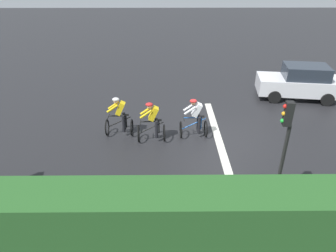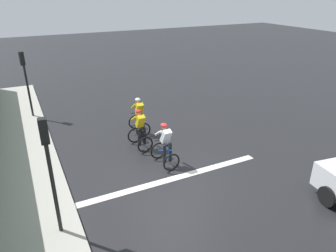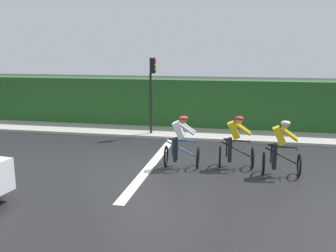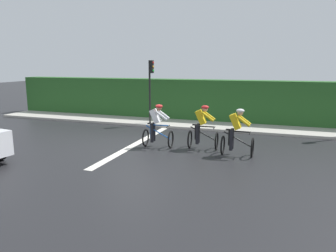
% 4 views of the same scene
% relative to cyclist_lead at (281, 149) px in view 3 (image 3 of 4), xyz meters
% --- Properties ---
extents(ground_plane, '(80.00, 80.00, 0.00)m').
position_rel_cyclist_lead_xyz_m(ground_plane, '(-0.39, -4.19, -0.80)').
color(ground_plane, black).
extents(sidewalk_kerb, '(2.80, 24.51, 0.12)m').
position_rel_cyclist_lead_xyz_m(sidewalk_kerb, '(-5.13, -2.19, -0.74)').
color(sidewalk_kerb, '#ADA89E').
rests_on(sidewalk_kerb, ground).
extents(stone_wall_low, '(0.44, 24.51, 0.45)m').
position_rel_cyclist_lead_xyz_m(stone_wall_low, '(-6.03, -2.19, -0.57)').
color(stone_wall_low, tan).
rests_on(stone_wall_low, ground).
extents(hedge_wall, '(1.10, 24.51, 2.31)m').
position_rel_cyclist_lead_xyz_m(hedge_wall, '(-6.33, -2.19, 0.36)').
color(hedge_wall, '#265623').
rests_on(hedge_wall, ground).
extents(road_marking_stop_line, '(7.00, 0.30, 0.01)m').
position_rel_cyclist_lead_xyz_m(road_marking_stop_line, '(-0.39, -4.01, -0.79)').
color(road_marking_stop_line, silver).
rests_on(road_marking_stop_line, ground).
extents(cyclist_lead, '(0.70, 1.09, 1.66)m').
position_rel_cyclist_lead_xyz_m(cyclist_lead, '(0.00, 0.00, 0.00)').
color(cyclist_lead, black).
rests_on(cyclist_lead, ground).
extents(cyclist_second, '(0.73, 1.11, 1.66)m').
position_rel_cyclist_lead_xyz_m(cyclist_second, '(-0.49, -1.34, 0.00)').
color(cyclist_second, black).
rests_on(cyclist_second, ground).
extents(cyclist_mid, '(0.73, 1.11, 1.66)m').
position_rel_cyclist_lead_xyz_m(cyclist_mid, '(-0.18, -3.03, 0.00)').
color(cyclist_mid, black).
rests_on(cyclist_mid, ground).
extents(traffic_light_near_crossing, '(0.22, 0.31, 3.34)m').
position_rel_cyclist_lead_xyz_m(traffic_light_near_crossing, '(-4.27, -4.96, 1.43)').
color(traffic_light_near_crossing, black).
rests_on(traffic_light_near_crossing, ground).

